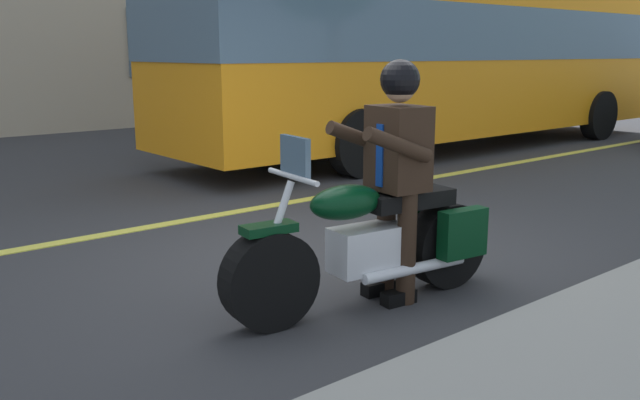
% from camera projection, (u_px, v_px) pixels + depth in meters
% --- Properties ---
extents(ground_plane, '(80.00, 80.00, 0.00)m').
position_uv_depth(ground_plane, '(327.00, 258.00, 5.99)').
color(ground_plane, '#333335').
extents(lane_center_stripe, '(60.00, 0.16, 0.01)m').
position_uv_depth(lane_center_stripe, '(210.00, 216.00, 7.49)').
color(lane_center_stripe, '#E5DB4C').
rests_on(lane_center_stripe, ground_plane).
extents(motorcycle_main, '(2.22, 0.77, 1.26)m').
position_uv_depth(motorcycle_main, '(374.00, 243.00, 4.83)').
color(motorcycle_main, black).
rests_on(motorcycle_main, ground_plane).
extents(rider_main, '(0.67, 0.60, 1.74)m').
position_uv_depth(rider_main, '(396.00, 160.00, 4.80)').
color(rider_main, black).
rests_on(rider_main, ground_plane).
extents(bus_near, '(11.05, 2.70, 3.30)m').
position_uv_depth(bus_near, '(443.00, 47.00, 12.37)').
color(bus_near, orange).
rests_on(bus_near, ground_plane).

